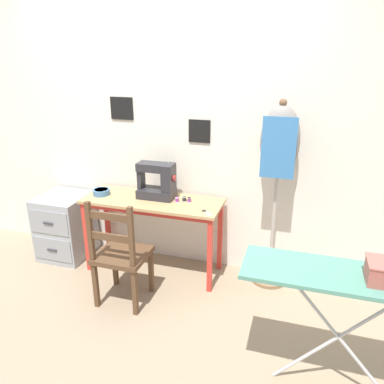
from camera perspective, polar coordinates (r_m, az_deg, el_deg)
The scene contains 13 objects.
ground_plane at distance 3.48m, azimuth -7.14°, elevation -13.41°, with size 14.00×14.00×0.00m, color gray.
wall_back at distance 3.44m, azimuth -4.53°, elevation 9.43°, with size 10.00×0.06×2.55m.
sewing_table at distance 3.36m, azimuth -6.12°, elevation -2.68°, with size 1.25×0.46×0.71m.
sewing_machine at distance 3.31m, azimuth -5.12°, elevation 1.55°, with size 0.34×0.19×0.34m.
fabric_bowl at distance 3.52m, azimuth -13.64°, elevation 0.03°, with size 0.15×0.15×0.05m.
scissors at distance 3.06m, azimuth 2.06°, elevation -3.05°, with size 0.11×0.11×0.01m.
thread_spool_near_machine at distance 3.26m, azimuth -2.30°, elevation -1.18°, with size 0.04×0.04×0.04m.
thread_spool_mid_table at distance 3.27m, azimuth -1.18°, elevation -1.09°, with size 0.04×0.04×0.04m.
thread_spool_far_edge at distance 3.25m, azimuth -0.43°, elevation -1.21°, with size 0.04×0.04×0.04m.
wooden_chair at distance 3.05m, azimuth -10.82°, elevation -9.46°, with size 0.40×0.38×0.91m.
filing_cabinet at distance 3.93m, azimuth -18.69°, elevation -4.91°, with size 0.44×0.50×0.63m.
dress_form at distance 3.07m, azimuth 13.11°, elevation 5.71°, with size 0.32×0.32×1.60m.
ironing_board at distance 2.24m, azimuth 22.65°, elevation -12.51°, with size 1.14×0.36×0.82m.
Camera 1 is at (1.24, -2.62, 1.93)m, focal length 35.00 mm.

